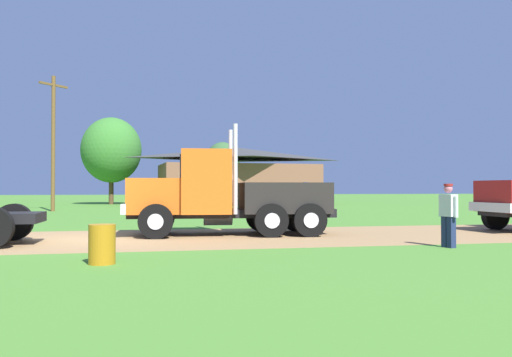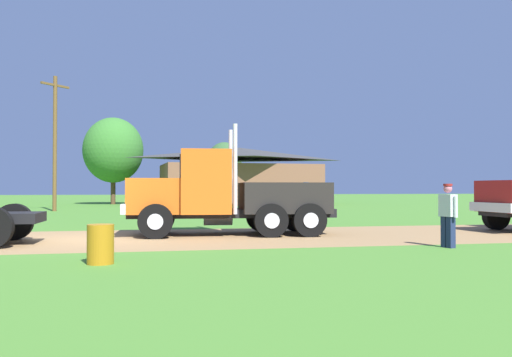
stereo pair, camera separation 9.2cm
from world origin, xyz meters
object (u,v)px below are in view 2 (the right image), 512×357
object	(u,v)px
visitor_far_side	(306,200)
steel_barrel	(100,244)
utility_pole_near	(55,140)
visitor_walking_mid	(448,213)
truck_foreground_white	(226,196)
shed_building	(239,177)

from	to	relation	value
visitor_far_side	steel_barrel	distance (m)	13.93
utility_pole_near	visitor_far_side	bearing A→B (deg)	-46.81
visitor_walking_mid	utility_pole_near	bearing A→B (deg)	119.93
truck_foreground_white	utility_pole_near	size ratio (longest dim) A/B	0.78
steel_barrel	utility_pole_near	world-z (taller)	utility_pole_near
truck_foreground_white	utility_pole_near	xyz separation A→B (m)	(-8.76, 19.38, 3.47)
steel_barrel	visitor_far_side	bearing A→B (deg)	55.51
truck_foreground_white	utility_pole_near	world-z (taller)	utility_pole_near
visitor_walking_mid	shed_building	bearing A→B (deg)	89.47
truck_foreground_white	visitor_far_side	distance (m)	6.95
visitor_far_side	steel_barrel	size ratio (longest dim) A/B	2.22
steel_barrel	visitor_walking_mid	bearing A→B (deg)	8.18
visitor_walking_mid	shed_building	world-z (taller)	shed_building
shed_building	utility_pole_near	bearing A→B (deg)	-142.50
visitor_walking_mid	visitor_far_side	size ratio (longest dim) A/B	0.92
steel_barrel	utility_pole_near	xyz separation A→B (m)	(-5.27, 25.48, 4.35)
visitor_far_side	shed_building	world-z (taller)	shed_building
utility_pole_near	truck_foreground_white	bearing A→B (deg)	-65.69
utility_pole_near	shed_building	bearing A→B (deg)	37.50
visitor_far_side	steel_barrel	bearing A→B (deg)	-124.49
visitor_far_side	utility_pole_near	xyz separation A→B (m)	(-13.15, 14.01, 3.76)
visitor_walking_mid	visitor_far_side	distance (m)	10.25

